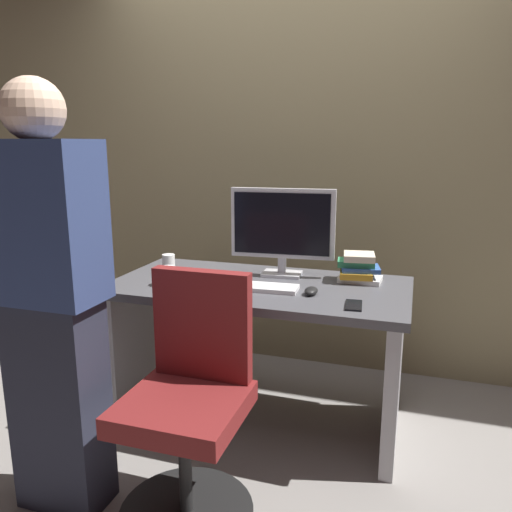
# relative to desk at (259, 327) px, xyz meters

# --- Properties ---
(ground_plane) EXTENTS (9.00, 9.00, 0.00)m
(ground_plane) POSITION_rel_desk_xyz_m (0.00, 0.00, -0.51)
(ground_plane) COLOR gray
(wall_back) EXTENTS (6.40, 0.10, 3.00)m
(wall_back) POSITION_rel_desk_xyz_m (0.00, 0.84, 0.99)
(wall_back) COLOR #8C7F5B
(wall_back) RESTS_ON ground
(desk) EXTENTS (1.46, 0.74, 0.74)m
(desk) POSITION_rel_desk_xyz_m (0.00, 0.00, 0.00)
(desk) COLOR #4C4C51
(desk) RESTS_ON ground
(office_chair) EXTENTS (0.52, 0.52, 0.94)m
(office_chair) POSITION_rel_desk_xyz_m (-0.05, -0.71, -0.08)
(office_chair) COLOR black
(office_chair) RESTS_ON ground
(person_at_desk) EXTENTS (0.40, 0.24, 1.64)m
(person_at_desk) POSITION_rel_desk_xyz_m (-0.55, -0.83, 0.33)
(person_at_desk) COLOR #262838
(person_at_desk) RESTS_ON ground
(monitor) EXTENTS (0.54, 0.15, 0.46)m
(monitor) POSITION_rel_desk_xyz_m (0.07, 0.18, 0.48)
(monitor) COLOR silver
(monitor) RESTS_ON desk
(keyboard) EXTENTS (0.44, 0.15, 0.02)m
(keyboard) POSITION_rel_desk_xyz_m (0.00, -0.10, 0.24)
(keyboard) COLOR white
(keyboard) RESTS_ON desk
(mouse) EXTENTS (0.06, 0.10, 0.03)m
(mouse) POSITION_rel_desk_xyz_m (0.28, -0.11, 0.24)
(mouse) COLOR black
(mouse) RESTS_ON desk
(cup_near_keyboard) EXTENTS (0.08, 0.08, 0.09)m
(cup_near_keyboard) POSITION_rel_desk_xyz_m (-0.41, -0.17, 0.27)
(cup_near_keyboard) COLOR silver
(cup_near_keyboard) RESTS_ON desk
(cup_by_monitor) EXTENTS (0.07, 0.07, 0.09)m
(cup_by_monitor) POSITION_rel_desk_xyz_m (-0.55, 0.10, 0.27)
(cup_by_monitor) COLOR white
(cup_by_monitor) RESTS_ON desk
(book_stack) EXTENTS (0.23, 0.19, 0.14)m
(book_stack) POSITION_rel_desk_xyz_m (0.46, 0.19, 0.30)
(book_stack) COLOR white
(book_stack) RESTS_ON desk
(cell_phone) EXTENTS (0.08, 0.15, 0.01)m
(cell_phone) POSITION_rel_desk_xyz_m (0.49, -0.22, 0.23)
(cell_phone) COLOR black
(cell_phone) RESTS_ON desk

